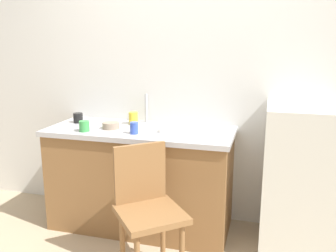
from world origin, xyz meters
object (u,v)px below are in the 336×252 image
Objects in this scene: chair at (147,206)px; cup_green at (84,126)px; terracotta_bowl at (111,125)px; dish_tray at (180,128)px; cup_yellow at (133,118)px; refrigerator at (302,179)px; cup_blue at (134,128)px; cup_black at (78,118)px.

chair is 0.89m from cup_green.
chair is 0.85m from terracotta_bowl.
cup_yellow is (-0.45, 0.14, 0.03)m from dish_tray.
terracotta_bowl is 1.64× the size of cup_green.
dish_tray is at bearing 44.03° from chair.
refrigerator reaches higher than cup_green.
refrigerator is at bearing -5.85° from cup_yellow.
cup_blue is (-0.32, -0.17, 0.02)m from dish_tray.
refrigerator is at bearing -7.85° from chair.
chair is 0.96m from cup_yellow.
cup_blue reaches higher than dish_tray.
cup_yellow reaches higher than terracotta_bowl.
cup_blue is at bearing -152.70° from dish_tray.
cup_blue is (0.24, -0.11, 0.02)m from terracotta_bowl.
cup_blue is (0.61, -0.23, 0.00)m from cup_black.
chair is (-1.00, -0.63, -0.05)m from refrigerator.
cup_black is (-0.37, 0.12, 0.02)m from terracotta_bowl.
cup_blue is at bearing 4.82° from cup_green.
cup_black reaches higher than dish_tray.
cup_green is (-0.73, -0.20, 0.02)m from dish_tray.
chair is 6.47× the size of terracotta_bowl.
cup_green is 0.92× the size of cup_blue.
cup_black is (-1.87, 0.07, 0.35)m from refrigerator.
cup_yellow is 0.49m from cup_black.
dish_tray is at bearing -17.57° from cup_yellow.
chair is at bearing -48.71° from terracotta_bowl.
cup_yellow reaches higher than cup_green.
terracotta_bowl is at bearing -18.66° from cup_black.
refrigerator reaches higher than cup_black.
refrigerator reaches higher than terracotta_bowl.
dish_tray is (-0.94, -0.00, 0.33)m from refrigerator.
terracotta_bowl reaches higher than chair.
cup_yellow is (-0.38, 0.77, 0.41)m from chair.
chair is 0.67m from cup_blue.
cup_black is at bearing 161.34° from terracotta_bowl.
cup_blue reaches higher than chair.
cup_green is at bearing 106.92° from chair.
dish_tray is 0.37m from cup_blue.
refrigerator is 8.03× the size of terracotta_bowl.
cup_green is 0.99× the size of cup_black.
terracotta_bowl is 1.51× the size of cup_blue.
terracotta_bowl is 0.22m from cup_green.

